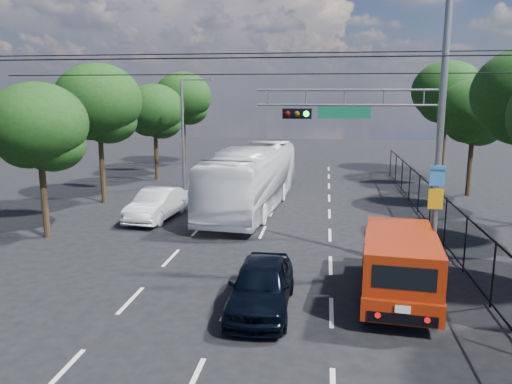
% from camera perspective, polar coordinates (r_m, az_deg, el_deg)
% --- Properties ---
extents(ground, '(120.00, 120.00, 0.00)m').
position_cam_1_polar(ground, '(11.59, -7.27, -20.82)').
color(ground, black).
rests_on(ground, ground).
extents(lane_markings, '(6.12, 38.00, 0.01)m').
position_cam_1_polar(lane_markings, '(24.40, 1.35, -3.36)').
color(lane_markings, beige).
rests_on(lane_markings, ground).
extents(signal_mast, '(6.43, 0.39, 9.50)m').
position_cam_1_polar(signal_mast, '(17.67, 16.51, 7.85)').
color(signal_mast, slate).
rests_on(signal_mast, ground).
extents(streetlight_left, '(2.09, 0.22, 7.08)m').
position_cam_1_polar(streetlight_left, '(32.81, -8.10, 7.24)').
color(streetlight_left, slate).
rests_on(streetlight_left, ground).
extents(utility_wires, '(22.00, 5.04, 0.74)m').
position_cam_1_polar(utility_wires, '(18.53, -0.46, 14.59)').
color(utility_wires, black).
rests_on(utility_wires, ground).
extents(fence_right, '(0.06, 34.03, 2.00)m').
position_cam_1_polar(fence_right, '(22.76, 20.18, -2.46)').
color(fence_right, black).
rests_on(fence_right, ground).
extents(tree_right_d, '(4.32, 4.32, 7.02)m').
position_cam_1_polar(tree_right_d, '(32.69, 23.66, 8.01)').
color(tree_right_d, black).
rests_on(tree_right_d, ground).
extents(tree_right_e, '(5.28, 5.28, 8.58)m').
position_cam_1_polar(tree_right_e, '(40.48, 21.04, 10.17)').
color(tree_right_e, black).
rests_on(tree_right_e, ground).
extents(tree_left_b, '(4.08, 4.08, 6.63)m').
position_cam_1_polar(tree_left_b, '(22.88, -23.51, 6.38)').
color(tree_left_b, black).
rests_on(tree_left_b, ground).
extents(tree_left_c, '(4.80, 4.80, 7.80)m').
position_cam_1_polar(tree_left_c, '(29.29, -17.50, 9.23)').
color(tree_left_c, black).
rests_on(tree_left_c, ground).
extents(tree_left_d, '(4.20, 4.20, 6.83)m').
position_cam_1_polar(tree_left_d, '(36.57, -11.47, 8.74)').
color(tree_left_d, black).
rests_on(tree_left_d, ground).
extents(tree_left_e, '(4.92, 4.92, 7.99)m').
position_cam_1_polar(tree_left_e, '(44.23, -8.29, 10.28)').
color(tree_left_e, black).
rests_on(tree_left_e, ground).
extents(red_pickup, '(2.59, 5.87, 2.12)m').
position_cam_1_polar(red_pickup, '(15.70, 16.05, -7.82)').
color(red_pickup, black).
rests_on(red_pickup, ground).
extents(navy_hatchback, '(1.75, 4.31, 1.46)m').
position_cam_1_polar(navy_hatchback, '(14.54, 0.60, -10.60)').
color(navy_hatchback, black).
rests_on(navy_hatchback, ground).
extents(white_bus, '(3.81, 12.25, 3.36)m').
position_cam_1_polar(white_bus, '(26.69, -0.48, 1.58)').
color(white_bus, white).
rests_on(white_bus, ground).
extents(white_van, '(1.99, 4.70, 1.51)m').
position_cam_1_polar(white_van, '(25.13, -11.29, -1.39)').
color(white_van, silver).
rests_on(white_van, ground).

